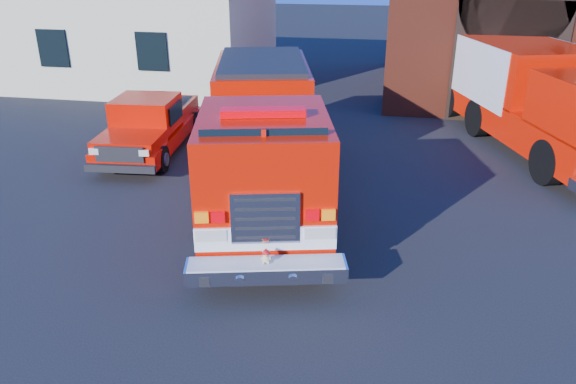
% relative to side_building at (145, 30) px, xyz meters
% --- Properties ---
extents(ground, '(100.00, 100.00, 0.00)m').
position_rel_side_building_xyz_m(ground, '(9.00, -13.00, -2.20)').
color(ground, black).
rests_on(ground, ground).
extents(parking_stripe_mid, '(0.12, 3.00, 0.01)m').
position_rel_side_building_xyz_m(parking_stripe_mid, '(15.50, -9.00, -2.20)').
color(parking_stripe_mid, yellow).
rests_on(parking_stripe_mid, ground).
extents(parking_stripe_far, '(0.12, 3.00, 0.01)m').
position_rel_side_building_xyz_m(parking_stripe_far, '(15.50, -6.00, -2.20)').
color(parking_stripe_far, yellow).
rests_on(parking_stripe_far, ground).
extents(side_building, '(10.20, 8.20, 4.35)m').
position_rel_side_building_xyz_m(side_building, '(0.00, 0.00, 0.00)').
color(side_building, beige).
rests_on(side_building, ground).
extents(fire_engine, '(4.63, 9.60, 2.85)m').
position_rel_side_building_xyz_m(fire_engine, '(7.86, -11.31, -0.73)').
color(fire_engine, black).
rests_on(fire_engine, ground).
extents(pickup_truck, '(2.26, 5.22, 1.66)m').
position_rel_side_building_xyz_m(pickup_truck, '(3.96, -9.02, -1.42)').
color(pickup_truck, black).
rests_on(pickup_truck, ground).
extents(secondary_truck, '(5.37, 9.34, 2.90)m').
position_rel_side_building_xyz_m(secondary_truck, '(14.95, -6.32, -0.62)').
color(secondary_truck, black).
rests_on(secondary_truck, ground).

